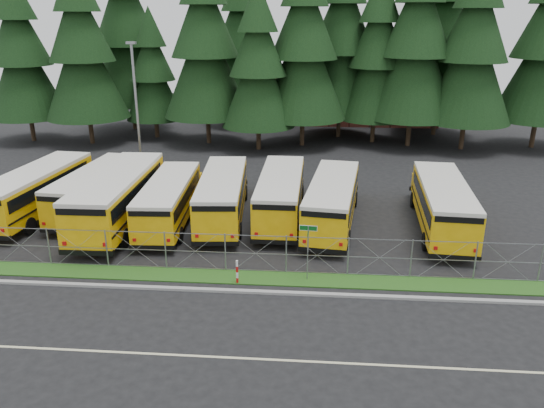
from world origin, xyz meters
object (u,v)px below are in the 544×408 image
at_px(bus_east, 441,206).
at_px(striped_bollard, 237,272).
at_px(street_sign, 308,241).
at_px(bus_0, 41,191).
at_px(bus_2, 121,198).
at_px(light_standard, 137,106).
at_px(bus_6, 333,202).
at_px(bus_1, 99,190).
at_px(bus_5, 281,196).
at_px(bus_3, 170,201).
at_px(bus_4, 223,197).

distance_m(bus_east, striped_bollard, 13.44).
bearing_deg(street_sign, bus_0, 155.71).
bearing_deg(bus_2, light_standard, 100.32).
bearing_deg(street_sign, striped_bollard, -168.81).
bearing_deg(bus_6, bus_1, -177.61).
height_order(bus_east, striped_bollard, bus_east).
distance_m(bus_5, bus_6, 3.29).
xyz_separation_m(bus_0, bus_5, (15.20, 0.45, -0.05)).
relative_size(bus_3, bus_4, 0.95).
height_order(bus_1, bus_5, bus_5).
relative_size(bus_6, striped_bollard, 9.14).
relative_size(street_sign, striped_bollard, 2.34).
relative_size(bus_3, street_sign, 3.72).
bearing_deg(street_sign, bus_2, 150.27).
bearing_deg(street_sign, bus_6, 79.18).
xyz_separation_m(bus_0, bus_east, (24.69, -0.65, -0.02)).
bearing_deg(bus_0, bus_1, 18.18).
distance_m(bus_2, bus_east, 19.05).
bearing_deg(bus_6, bus_3, -170.16).
bearing_deg(bus_6, bus_5, 170.90).
relative_size(bus_0, light_standard, 1.12).
distance_m(bus_6, street_sign, 7.34).
height_order(bus_3, striped_bollard, bus_3).
bearing_deg(bus_0, bus_2, -6.55).
height_order(bus_5, bus_6, bus_6).
xyz_separation_m(bus_0, light_standard, (3.70, 8.75, 4.02)).
xyz_separation_m(bus_2, bus_4, (6.01, 1.18, -0.17)).
bearing_deg(striped_bollard, bus_2, 138.46).
relative_size(bus_0, bus_2, 0.92).
distance_m(street_sign, striped_bollard, 3.65).
bearing_deg(bus_0, striped_bollard, -25.92).
height_order(bus_0, bus_3, bus_0).
xyz_separation_m(bus_east, striped_bollard, (-11.00, -7.67, -0.87)).
relative_size(bus_0, bus_east, 1.01).
xyz_separation_m(bus_2, bus_6, (12.71, 0.71, -0.17)).
relative_size(bus_1, light_standard, 1.05).
bearing_deg(bus_1, bus_3, -13.52).
bearing_deg(bus_3, bus_6, -0.25).
height_order(bus_5, bus_east, bus_east).
height_order(bus_3, light_standard, light_standard).
relative_size(bus_1, striped_bollard, 8.84).
height_order(bus_5, striped_bollard, bus_5).
height_order(bus_0, bus_1, bus_0).
bearing_deg(street_sign, light_standard, 128.98).
distance_m(bus_1, bus_6, 14.95).
distance_m(bus_0, street_sign, 18.64).
relative_size(bus_0, street_sign, 4.03).
height_order(street_sign, striped_bollard, street_sign).
relative_size(bus_0, bus_6, 1.03).
xyz_separation_m(bus_1, light_standard, (0.24, 7.96, 4.11)).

